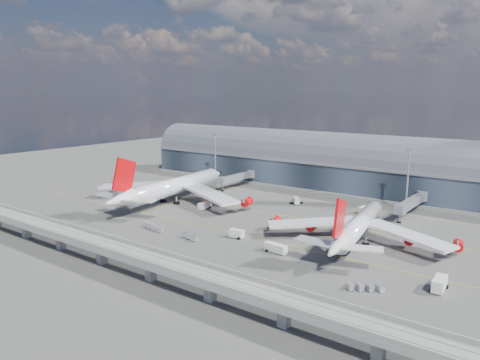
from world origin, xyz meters
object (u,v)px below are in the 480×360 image
Objects in this scene: service_truck_5 at (296,201)px; cargo_train_0 at (190,236)px; service_truck_1 at (237,234)px; service_truck_3 at (439,284)px; airliner_right at (358,227)px; service_truck_4 at (364,210)px; service_truck_2 at (276,248)px; cargo_train_2 at (365,288)px; cargo_train_1 at (153,227)px; service_truck_0 at (205,205)px; floodlight_mast_left at (215,157)px; airliner_left at (172,187)px; floodlight_mast_right at (408,178)px.

service_truck_5 is 0.72× the size of cargo_train_0.
service_truck_1 is 64.80m from service_truck_3.
airliner_right is 38.33m from service_truck_4.
service_truck_1 is at bearing -103.49° from service_truck_4.
service_truck_2 is 33.57m from cargo_train_2.
cargo_train_1 is at bearing -165.19° from airliner_right.
cargo_train_1 is at bearing 102.39° from service_truck_2.
service_truck_1 is 30.65m from cargo_train_1.
service_truck_0 is 40.25m from cargo_train_0.
airliner_right is at bearing 54.21° from cargo_train_2.
service_truck_4 is at bearing 23.96° from service_truck_0.
service_truck_2 is at bearing -111.93° from service_truck_1.
airliner_left is (13.86, -45.91, -6.76)m from floodlight_mast_left.
floodlight_mast_left is 57.33m from service_truck_0.
service_truck_0 is at bearing 67.73° from service_truck_2.
cargo_train_2 is at bearing -104.85° from cargo_train_1.
cargo_train_0 is at bearing 114.89° from cargo_train_2.
floodlight_mast_left is at bearing 143.67° from airliner_right.
service_truck_4 is (74.03, 32.19, -5.42)m from airliner_left.
service_truck_1 is at bearing 81.53° from service_truck_2.
service_truck_0 is 1.38× the size of service_truck_1.
cargo_train_1 is at bearing -62.26° from airliner_left.
floodlight_mast_left is 4.90× the size of service_truck_4.
airliner_right is 54.46m from cargo_train_0.
service_truck_2 reaches higher than cargo_train_2.
service_truck_2 is at bearing 101.39° from cargo_train_2.
service_truck_1 is (66.34, -68.68, -12.22)m from floodlight_mast_left.
airliner_right is 11.02× the size of service_truck_5.
cargo_train_1 is (23.57, -32.97, -5.90)m from airliner_left.
cargo_train_0 is at bearing -55.27° from floodlight_mast_left.
floodlight_mast_left and floodlight_mast_right have the same top height.
service_truck_0 is 33.52m from cargo_train_1.
floodlight_mast_left is 0.40× the size of airliner_right.
cargo_train_2 is at bearing -29.91° from service_truck_0.
cargo_train_0 is (-29.60, -5.94, -0.50)m from service_truck_2.
floodlight_mast_left is at bearing 36.02° from service_truck_1.
service_truck_2 is 47.35m from cargo_train_1.
service_truck_0 is at bearing 48.04° from service_truck_1.
service_truck_1 is at bearing -62.12° from cargo_train_0.
service_truck_3 is 91.98m from service_truck_5.
service_truck_4 is (3.45, 59.44, 0.03)m from service_truck_2.
service_truck_2 is (52.12, -27.41, -0.05)m from service_truck_0.
service_truck_2 reaches higher than cargo_train_0.
service_truck_2 is at bearing -40.91° from floodlight_mast_left.
service_truck_0 reaches higher than cargo_train_1.
service_truck_0 is at bearing -145.94° from floodlight_mast_right.
cargo_train_1 is at bearing -128.42° from floodlight_mast_right.
airliner_left is 6.97× the size of cargo_train_1.
service_truck_3 is 0.78× the size of cargo_train_2.
service_truck_1 is 0.73× the size of service_truck_3.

